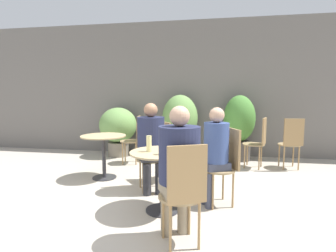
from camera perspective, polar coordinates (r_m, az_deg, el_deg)
name	(u,v)px	position (r m, az deg, el deg)	size (l,w,h in m)	color
ground_plane	(143,219)	(3.06, -5.45, -19.45)	(20.00, 20.00, 0.00)	#B2A899
storefront_wall	(181,89)	(6.02, 2.79, 8.08)	(10.00, 0.06, 3.00)	slate
cafe_table_near	(162,165)	(3.04, -1.29, -8.58)	(0.74, 0.74, 0.71)	#2D2D33
cafe_table_far	(104,146)	(4.38, -13.84, -4.19)	(0.72, 0.72, 0.71)	#2D2D33
bistro_chair_0	(184,188)	(2.30, 3.50, -13.32)	(0.43, 0.45, 0.94)	#997F56
bistro_chair_1	(226,160)	(3.32, 12.55, -7.22)	(0.45, 0.43, 0.94)	#997F56
bistro_chair_2	(149,150)	(3.81, -4.11, -5.28)	(0.43, 0.45, 0.94)	#997F56
bistro_chair_3	(292,139)	(5.24, 25.32, -2.66)	(0.40, 0.41, 0.94)	#997F56
bistro_chair_4	(259,139)	(5.11, 19.24, -2.61)	(0.44, 0.42, 0.94)	#997F56
bistro_chair_5	(135,136)	(5.23, -7.21, -2.08)	(0.42, 0.40, 0.94)	#997F56
bistro_chair_6	(169,146)	(4.11, 0.22, -4.39)	(0.46, 0.46, 0.94)	#997F56
seated_person_0	(179,163)	(2.38, 2.38, -8.10)	(0.43, 0.45, 1.25)	gray
seated_person_1	(215,147)	(3.22, 10.23, -4.61)	(0.37, 0.35, 1.20)	#42475B
seated_person_2	(151,140)	(3.63, -3.69, -3.12)	(0.44, 0.46, 1.24)	#2D2D33
beer_glass_0	(170,143)	(3.10, 0.55, -3.82)	(0.06, 0.06, 0.15)	#B28433
beer_glass_1	(149,144)	(2.99, -4.16, -3.86)	(0.06, 0.06, 0.19)	beige
beer_glass_2	(165,147)	(2.85, -0.76, -4.60)	(0.07, 0.07, 0.16)	beige
potted_plant_0	(118,128)	(5.95, -10.80, -0.36)	(0.83, 0.83, 1.08)	slate
potted_plant_1	(180,121)	(5.71, 2.62, 1.08)	(0.77, 0.77, 1.36)	slate
potted_plant_2	(239,125)	(5.66, 15.23, 0.30)	(0.65, 0.65, 1.35)	#47423D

